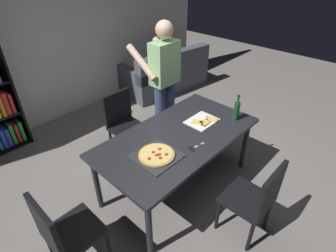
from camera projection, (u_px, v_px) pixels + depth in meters
ground_plane at (177, 184)px, 3.27m from camera, size 12.00×12.00×0.00m
back_wall at (50, 32)px, 3.98m from camera, size 6.40×0.10×2.80m
dining_table at (178, 140)px, 2.89m from camera, size 1.83×0.97×0.75m
chair_near_camera at (256, 198)px, 2.43m from camera, size 0.42×0.42×0.90m
chair_far_side at (124, 121)px, 3.54m from camera, size 0.42×0.42×0.90m
chair_left_end at (63, 232)px, 2.13m from camera, size 0.42×0.42×0.90m
couch at (166, 75)px, 5.38m from camera, size 1.79×1.05×0.85m
person_serving_pizza at (164, 79)px, 3.48m from camera, size 0.55×0.54×1.75m
pepperoni_pizza_on_tray at (157, 155)px, 2.55m from camera, size 0.41×0.41×0.04m
pizza_slices_on_towel at (203, 121)px, 3.06m from camera, size 0.36×0.29×0.03m
wine_bottle at (236, 110)px, 3.06m from camera, size 0.07×0.07×0.32m
kitchen_scissors at (194, 148)px, 2.66m from camera, size 0.20×0.09×0.01m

